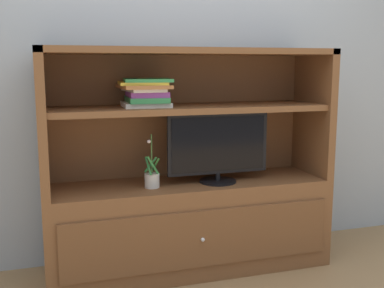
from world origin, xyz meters
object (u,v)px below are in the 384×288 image
media_console (189,200)px  tv_monitor (218,147)px  potted_plant (152,179)px  magazine_stack (145,92)px

media_console → tv_monitor: bearing=-21.1°
tv_monitor → potted_plant: bearing=-179.7°
potted_plant → media_console: bearing=14.8°
magazine_stack → potted_plant: bearing=-73.2°
media_console → magazine_stack: (-0.27, -0.00, 0.69)m
tv_monitor → potted_plant: 0.45m
media_console → magazine_stack: bearing=-179.1°
media_console → tv_monitor: 0.39m
tv_monitor → magazine_stack: (-0.44, 0.06, 0.35)m
media_console → magazine_stack: media_console is taller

